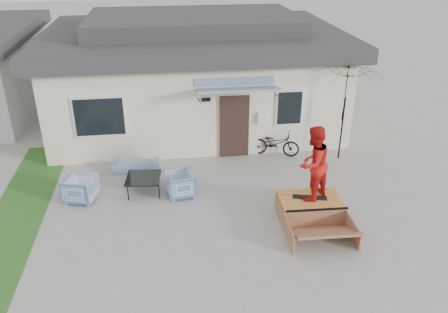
{
  "coord_description": "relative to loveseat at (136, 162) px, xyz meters",
  "views": [
    {
      "loc": [
        -1.2,
        -9.16,
        6.7
      ],
      "look_at": [
        0.3,
        1.8,
        1.3
      ],
      "focal_mm": 36.92,
      "sensor_mm": 36.0,
      "label": 1
    }
  ],
  "objects": [
    {
      "name": "skateboard",
      "position": [
        4.57,
        -3.21,
        0.27
      ],
      "size": [
        0.9,
        0.43,
        0.05
      ],
      "primitive_type": "cube",
      "rotation": [
        0.0,
        0.0,
        -0.26
      ],
      "color": "black",
      "rests_on": "skate_ramp"
    },
    {
      "name": "skate_ramp",
      "position": [
        4.57,
        -3.26,
        -0.02
      ],
      "size": [
        1.64,
        2.15,
        0.52
      ],
      "primitive_type": null,
      "rotation": [
        0.0,
        0.0,
        -0.03
      ],
      "color": "brown",
      "rests_on": "ground"
    },
    {
      "name": "skater",
      "position": [
        4.57,
        -3.21,
        1.28
      ],
      "size": [
        1.21,
        1.17,
        1.96
      ],
      "primitive_type": "imported",
      "rotation": [
        0.0,
        0.0,
        3.78
      ],
      "color": "red",
      "rests_on": "skateboard"
    },
    {
      "name": "coffee_table",
      "position": [
        0.27,
        -1.39,
        -0.05
      ],
      "size": [
        1.04,
        1.04,
        0.47
      ],
      "primitive_type": "cube",
      "rotation": [
        0.0,
        0.0,
        -0.1
      ],
      "color": "black",
      "rests_on": "ground"
    },
    {
      "name": "house",
      "position": [
        2.19,
        4.13,
        1.66
      ],
      "size": [
        10.8,
        8.49,
        4.1
      ],
      "color": "beige",
      "rests_on": "ground"
    },
    {
      "name": "grass_strip",
      "position": [
        -3.01,
        -1.87,
        -0.28
      ],
      "size": [
        1.4,
        8.0,
        0.01
      ],
      "primitive_type": "cube",
      "color": "#275921",
      "rests_on": "ground"
    },
    {
      "name": "armchair_right",
      "position": [
        1.31,
        -1.72,
        0.11
      ],
      "size": [
        0.82,
        0.86,
        0.78
      ],
      "primitive_type": "imported",
      "rotation": [
        0.0,
        0.0,
        -1.42
      ],
      "color": "#2C5B97",
      "rests_on": "ground"
    },
    {
      "name": "ground",
      "position": [
        2.19,
        -3.87,
        -0.28
      ],
      "size": [
        90.0,
        90.0,
        0.0
      ],
      "primitive_type": "plane",
      "color": "#98968F",
      "rests_on": "ground"
    },
    {
      "name": "armchair_left",
      "position": [
        -1.43,
        -1.63,
        0.12
      ],
      "size": [
        0.91,
        0.95,
        0.8
      ],
      "primitive_type": "imported",
      "rotation": [
        0.0,
        0.0,
        1.31
      ],
      "color": "#2C5B97",
      "rests_on": "ground"
    },
    {
      "name": "patio_umbrella",
      "position": [
        6.57,
        -0.04,
        1.47
      ],
      "size": [
        2.18,
        2.03,
        2.2
      ],
      "color": "black",
      "rests_on": "ground"
    },
    {
      "name": "bicycle",
      "position": [
        4.54,
        0.47,
        0.23
      ],
      "size": [
        1.71,
        1.07,
        1.03
      ],
      "primitive_type": "imported",
      "rotation": [
        0.0,
        0.0,
        1.23
      ],
      "color": "black",
      "rests_on": "ground"
    },
    {
      "name": "loveseat",
      "position": [
        0.0,
        0.0,
        0.0
      ],
      "size": [
        1.45,
        0.46,
        0.56
      ],
      "primitive_type": "imported",
      "rotation": [
        0.0,
        0.0,
        3.11
      ],
      "color": "#2C5B97",
      "rests_on": "ground"
    }
  ]
}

